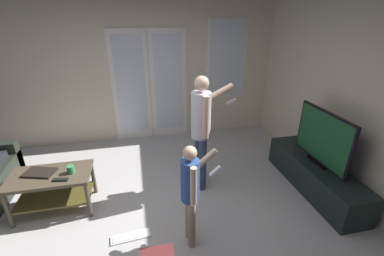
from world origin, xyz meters
name	(u,v)px	position (x,y,z in m)	size (l,w,h in m)	color
ground_plane	(141,230)	(0.00, 0.00, -0.01)	(5.60, 5.15, 0.02)	#B3AFAE
wall_back_with_doors	(136,75)	(0.09, 2.54, 1.26)	(5.60, 0.09, 2.58)	beige
wall_right_plain	(372,109)	(2.77, 0.00, 1.28)	(0.06, 5.15, 2.55)	beige
coffee_table	(52,184)	(-1.03, 0.61, 0.37)	(0.95, 0.54, 0.52)	#4D4232
tv_stand	(314,176)	(2.43, 0.26, 0.21)	(0.47, 1.69, 0.42)	black
flat_screen_tv	(323,138)	(2.43, 0.27, 0.80)	(0.08, 0.99, 0.75)	black
person_adult	(202,124)	(0.89, 0.69, 0.97)	(0.69, 0.47, 1.61)	#374160
person_child	(191,188)	(0.53, -0.27, 0.71)	(0.46, 0.34, 1.18)	tan
loose_keyboard	(131,237)	(-0.12, -0.08, 0.01)	(0.45, 0.17, 0.02)	white
laptop_closed	(40,173)	(-1.15, 0.66, 0.53)	(0.35, 0.22, 0.02)	black
cup_near_edge	(71,169)	(-0.78, 0.59, 0.57)	(0.09, 0.09, 0.10)	#368452
tv_remote_black	(60,180)	(-0.87, 0.44, 0.53)	(0.17, 0.05, 0.02)	black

